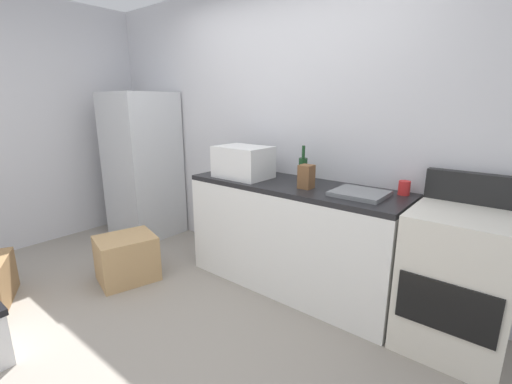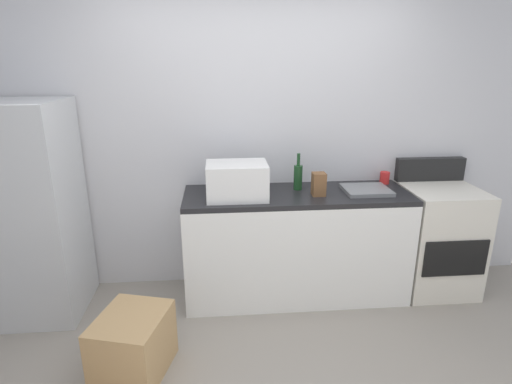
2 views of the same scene
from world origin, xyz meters
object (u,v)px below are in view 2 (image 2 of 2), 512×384
object	(u,v)px
cardboard_box_small	(133,344)
knife_block	(319,184)
refrigerator	(28,212)
stove_oven	(436,237)
wine_bottle	(298,176)
microwave	(237,181)
coffee_mug	(385,178)

from	to	relation	value
cardboard_box_small	knife_block	bearing A→B (deg)	29.98
refrigerator	stove_oven	distance (m)	3.29
wine_bottle	knife_block	world-z (taller)	wine_bottle
knife_block	wine_bottle	bearing A→B (deg)	128.65
stove_oven	knife_block	distance (m)	1.19
microwave	cardboard_box_small	xyz separation A→B (m)	(-0.70, -0.77, -0.83)
microwave	cardboard_box_small	bearing A→B (deg)	-132.28
refrigerator	wine_bottle	bearing A→B (deg)	4.00
coffee_mug	cardboard_box_small	bearing A→B (deg)	-152.21
stove_oven	knife_block	world-z (taller)	stove_oven
coffee_mug	microwave	bearing A→B (deg)	-168.05
refrigerator	knife_block	bearing A→B (deg)	-0.55
wine_bottle	knife_block	bearing A→B (deg)	-51.35
coffee_mug	knife_block	bearing A→B (deg)	-157.09
coffee_mug	knife_block	size ratio (longest dim) A/B	0.56
refrigerator	cardboard_box_small	xyz separation A→B (m)	(0.86, -0.79, -0.62)
wine_bottle	cardboard_box_small	distance (m)	1.73
microwave	stove_oven	bearing A→B (deg)	2.54
stove_oven	coffee_mug	xyz separation A→B (m)	(-0.43, 0.19, 0.48)
microwave	knife_block	distance (m)	0.64
refrigerator	knife_block	xyz separation A→B (m)	(2.20, -0.02, 0.17)
refrigerator	stove_oven	xyz separation A→B (m)	(3.27, 0.06, -0.36)
refrigerator	wine_bottle	distance (m)	2.08
refrigerator	knife_block	world-z (taller)	refrigerator
cardboard_box_small	microwave	bearing A→B (deg)	47.72
stove_oven	knife_block	xyz separation A→B (m)	(-1.07, -0.08, 0.52)
stove_oven	microwave	xyz separation A→B (m)	(-1.70, -0.08, 0.57)
refrigerator	knife_block	distance (m)	2.21
knife_block	cardboard_box_small	distance (m)	1.73
stove_oven	microwave	bearing A→B (deg)	-177.46
coffee_mug	stove_oven	bearing A→B (deg)	-24.47
microwave	cardboard_box_small	world-z (taller)	microwave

